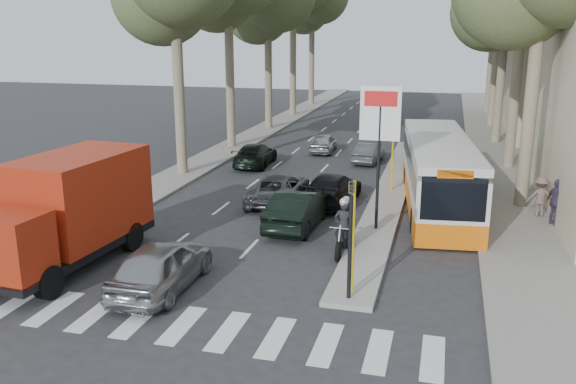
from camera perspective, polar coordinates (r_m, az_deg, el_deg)
name	(u,v)px	position (r m, az deg, el deg)	size (l,w,h in m)	color
ground	(257,272)	(19.90, -2.96, -7.49)	(120.00, 120.00, 0.00)	#28282B
sidewalk_right	(491,145)	(43.25, 18.49, 4.20)	(3.20, 70.00, 0.12)	gray
median_left	(268,128)	(48.09, -1.92, 6.00)	(2.40, 64.00, 0.12)	gray
traffic_island	(391,191)	(29.57, 9.61, 0.05)	(1.50, 26.00, 0.16)	gray
billboard	(379,138)	(22.95, 8.55, 5.05)	(1.50, 12.10, 5.60)	yellow
traffic_light_island	(351,220)	(16.96, 5.89, -2.66)	(0.16, 0.41, 3.60)	black
traffic_light_left	(26,190)	(21.78, -23.32, 0.16)	(0.16, 0.41, 3.60)	black
silver_hatchback	(161,265)	(18.74, -11.76, -6.75)	(1.81, 4.50, 1.53)	#999BA0
dark_hatchback	(298,209)	(23.99, 0.95, -1.60)	(1.59, 4.55, 1.50)	black
queue_car_a	(279,189)	(27.38, -0.89, 0.31)	(2.18, 4.74, 1.32)	#46474D
queue_car_b	(332,189)	(27.35, 4.13, 0.31)	(1.91, 4.71, 1.37)	black
queue_car_c	(323,143)	(38.82, 3.31, 4.61)	(1.43, 3.54, 1.21)	#A5A8AD
queue_car_d	(369,153)	(36.07, 7.58, 3.67)	(1.24, 3.55, 1.17)	#4C5054
queue_car_e	(255,155)	(34.97, -3.09, 3.52)	(1.80, 4.44, 1.29)	black
red_truck	(68,209)	(21.18, -19.89, -1.53)	(3.05, 6.94, 3.61)	black
city_bus	(438,171)	(27.37, 13.86, 1.92)	(3.80, 11.84, 3.06)	orange
motorcycle	(345,226)	(21.52, 5.33, -3.19)	(0.86, 2.37, 2.01)	black
pedestrian_near	(556,202)	(26.06, 23.81, -0.88)	(1.09, 0.53, 1.86)	#3F3651
pedestrian_far	(540,197)	(26.97, 22.55, -0.42)	(1.09, 0.49, 1.69)	#68574E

